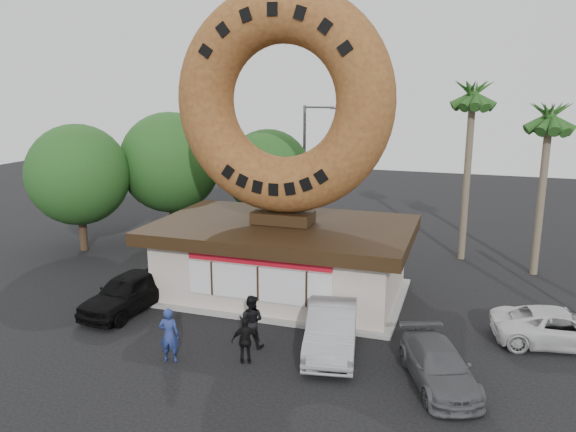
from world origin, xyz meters
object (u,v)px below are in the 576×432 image
(person_center, at_px, (251,321))
(person_left, at_px, (169,335))
(street_lamp, at_px, (307,164))
(person_right, at_px, (246,341))
(car_black, at_px, (128,292))
(car_white, at_px, (561,328))
(giant_donut, at_px, (283,102))
(car_grey, at_px, (439,365))
(car_silver, at_px, (332,328))
(donut_shop, at_px, (283,256))

(person_center, bearing_deg, person_left, 39.09)
(street_lamp, bearing_deg, person_right, -80.62)
(car_black, bearing_deg, car_white, 13.30)
(person_center, bearing_deg, giant_donut, -85.40)
(giant_donut, bearing_deg, car_grey, -39.32)
(giant_donut, xyz_separation_m, person_left, (-1.64, -7.18, -7.56))
(car_grey, bearing_deg, car_silver, 139.88)
(person_center, distance_m, car_grey, 6.60)
(person_right, bearing_deg, car_black, -45.19)
(person_center, xyz_separation_m, person_right, (0.29, -1.22, -0.16))
(street_lamp, xyz_separation_m, car_white, (13.01, -11.68, -3.82))
(person_right, bearing_deg, person_center, -99.01)
(car_silver, bearing_deg, person_center, -176.66)
(person_left, distance_m, car_grey, 8.89)
(person_left, bearing_deg, person_center, -151.64)
(car_black, relative_size, car_white, 0.98)
(person_left, height_order, person_right, person_left)
(person_left, relative_size, car_silver, 0.40)
(car_silver, distance_m, car_white, 8.31)
(giant_donut, bearing_deg, car_white, -8.56)
(giant_donut, xyz_separation_m, car_black, (-5.54, -3.80, -7.72))
(giant_donut, xyz_separation_m, car_white, (11.16, -1.68, -7.85))
(giant_donut, bearing_deg, street_lamp, 100.51)
(donut_shop, xyz_separation_m, car_silver, (3.38, -4.58, -0.97))
(giant_donut, relative_size, car_white, 1.98)
(car_white, bearing_deg, street_lamp, 39.58)
(donut_shop, bearing_deg, street_lamp, 100.50)
(car_silver, bearing_deg, car_white, 10.41)
(giant_donut, relative_size, person_right, 5.80)
(person_right, relative_size, car_grey, 0.38)
(person_left, height_order, car_grey, person_left)
(car_white, bearing_deg, car_silver, 102.06)
(person_right, bearing_deg, car_white, -177.37)
(person_center, height_order, person_right, person_center)
(car_silver, xyz_separation_m, car_white, (7.78, 2.92, -0.14))
(donut_shop, xyz_separation_m, car_grey, (7.14, -5.83, -1.15))
(car_grey, bearing_deg, person_left, 166.89)
(giant_donut, distance_m, person_center, 9.23)
(car_black, distance_m, car_white, 16.83)
(car_black, relative_size, car_silver, 0.97)
(street_lamp, distance_m, car_white, 17.90)
(street_lamp, xyz_separation_m, person_left, (0.22, -17.18, -3.52))
(donut_shop, xyz_separation_m, street_lamp, (-1.86, 10.02, 2.72))
(street_lamp, bearing_deg, car_grey, -60.42)
(person_right, height_order, car_grey, person_right)
(donut_shop, bearing_deg, car_grey, -39.24)
(person_right, relative_size, car_black, 0.35)
(car_black, bearing_deg, person_left, -34.90)
(person_left, distance_m, car_silver, 5.65)
(donut_shop, bearing_deg, person_center, -83.72)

